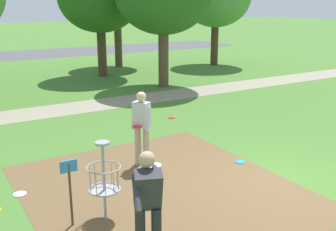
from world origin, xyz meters
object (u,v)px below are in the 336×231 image
Objects in this scene: player_throwing at (142,125)px; frisbee_near_basket at (172,118)px; frisbee_far_right at (20,194)px; disc_golf_basket at (100,179)px; frisbee_mid_grass at (240,162)px; player_foreground_watching at (148,204)px.

frisbee_near_basket is (2.64, 2.98, -0.96)m from player_throwing.
frisbee_far_right is at bearing -178.69° from player_throwing.
player_throwing is at bearing 45.84° from disc_golf_basket.
player_throwing reaches higher than frisbee_mid_grass.
frisbee_far_right is (-1.00, 1.69, -0.74)m from disc_golf_basket.
frisbee_mid_grass is (-0.63, -4.02, 0.00)m from frisbee_near_basket.
frisbee_mid_grass is 4.82m from frisbee_far_right.
frisbee_mid_grass is (3.67, 2.27, -0.98)m from player_foreground_watching.
frisbee_mid_grass is (3.72, 0.71, -0.74)m from disc_golf_basket.
frisbee_mid_grass is at bearing 31.69° from player_foreground_watching.
player_throwing reaches higher than disc_golf_basket.
player_throwing is (1.70, 1.75, 0.21)m from disc_golf_basket.
frisbee_near_basket and frisbee_mid_grass have the same top height.
frisbee_near_basket is at bearing 55.66° from player_foreground_watching.
frisbee_mid_grass is at bearing -98.85° from frisbee_near_basket.
player_foreground_watching is 3.55m from frisbee_far_right.
disc_golf_basket is 0.81× the size of player_throwing.
disc_golf_basket reaches higher than frisbee_far_right.
player_throwing is 6.83× the size of frisbee_far_right.
disc_golf_basket is 2.45m from player_throwing.
frisbee_near_basket is at bearing 47.42° from disc_golf_basket.
frisbee_far_right is (-1.05, 3.25, -0.98)m from player_foreground_watching.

